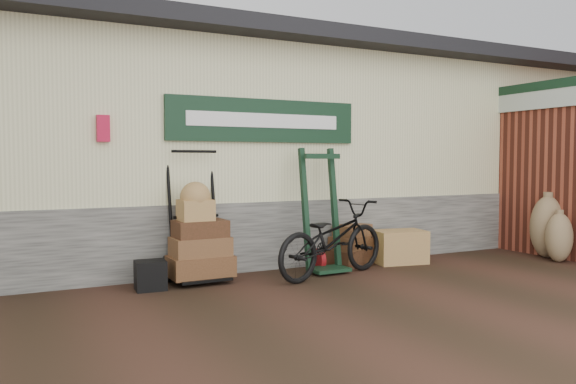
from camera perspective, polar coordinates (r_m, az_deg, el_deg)
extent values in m
plane|color=black|center=(6.68, 3.49, -9.21)|extent=(80.00, 80.00, 0.00)
cube|color=#4C4C47|center=(9.07, -5.24, -3.05)|extent=(14.00, 3.54, 0.90)
cube|color=beige|center=(9.03, -5.29, 6.46)|extent=(14.00, 3.50, 2.10)
cube|color=black|center=(9.03, -4.97, 13.81)|extent=(14.40, 4.10, 0.20)
cube|color=black|center=(7.27, -2.38, 7.25)|extent=(2.60, 0.06, 0.55)
cube|color=white|center=(7.24, -2.27, 7.27)|extent=(2.10, 0.01, 0.18)
cube|color=#B60D2F|center=(6.70, -18.28, 6.15)|extent=(0.14, 0.10, 0.30)
cube|color=maroon|center=(10.51, 22.81, 2.21)|extent=(1.60, 4.50, 2.60)
cube|color=#194C2D|center=(9.28, 24.35, 8.57)|extent=(0.04, 2.40, 0.28)
cube|color=black|center=(9.30, 24.38, 9.80)|extent=(0.05, 2.50, 0.14)
cube|color=#985E3D|center=(8.06, 11.25, -5.47)|extent=(0.77, 0.58, 0.46)
cube|color=black|center=(6.48, -13.80, -8.22)|extent=(0.34, 0.30, 0.33)
imported|color=black|center=(6.97, 4.49, -4.35)|extent=(1.10, 1.90, 1.04)
ellipsoid|color=olive|center=(9.15, 24.85, -3.23)|extent=(0.72, 0.67, 0.92)
ellipsoid|color=olive|center=(8.84, 25.82, -4.19)|extent=(0.54, 0.51, 0.70)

